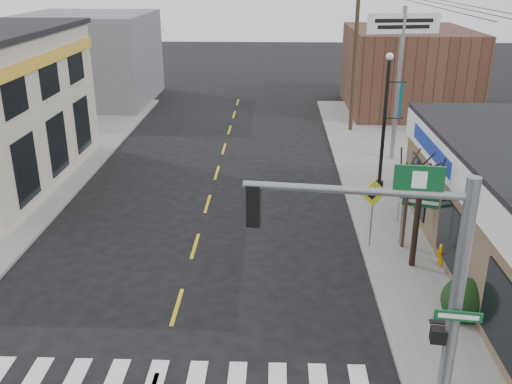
{
  "coord_description": "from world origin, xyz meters",
  "views": [
    {
      "loc": [
        2.87,
        -10.47,
        9.41
      ],
      "look_at": [
        2.28,
        6.33,
        2.8
      ],
      "focal_mm": 40.0,
      "sensor_mm": 36.0,
      "label": 1
    }
  ],
  "objects_px": {
    "fire_hydrant": "(442,253)",
    "bare_tree": "(423,162)",
    "dance_center_sign": "(401,48)",
    "traffic_signal_pole": "(422,285)",
    "utility_pole_far": "(355,51)",
    "lamp_post": "(386,113)",
    "guide_sign": "(425,201)"
  },
  "relations": [
    {
      "from": "lamp_post",
      "to": "bare_tree",
      "type": "distance_m",
      "value": 7.22
    },
    {
      "from": "traffic_signal_pole",
      "to": "guide_sign",
      "type": "distance_m",
      "value": 9.12
    },
    {
      "from": "lamp_post",
      "to": "bare_tree",
      "type": "xyz_separation_m",
      "value": [
        -0.15,
        -7.22,
        0.16
      ]
    },
    {
      "from": "utility_pole_far",
      "to": "traffic_signal_pole",
      "type": "bearing_deg",
      "value": -88.04
    },
    {
      "from": "fire_hydrant",
      "to": "bare_tree",
      "type": "distance_m",
      "value": 3.38
    },
    {
      "from": "fire_hydrant",
      "to": "dance_center_sign",
      "type": "distance_m",
      "value": 12.7
    },
    {
      "from": "fire_hydrant",
      "to": "lamp_post",
      "type": "xyz_separation_m",
      "value": [
        -0.85,
        7.13,
        3.07
      ]
    },
    {
      "from": "dance_center_sign",
      "to": "utility_pole_far",
      "type": "xyz_separation_m",
      "value": [
        -1.48,
        5.63,
        -0.92
      ]
    },
    {
      "from": "guide_sign",
      "to": "bare_tree",
      "type": "height_order",
      "value": "bare_tree"
    },
    {
      "from": "guide_sign",
      "to": "bare_tree",
      "type": "bearing_deg",
      "value": -94.71
    },
    {
      "from": "traffic_signal_pole",
      "to": "dance_center_sign",
      "type": "height_order",
      "value": "dance_center_sign"
    },
    {
      "from": "fire_hydrant",
      "to": "bare_tree",
      "type": "xyz_separation_m",
      "value": [
        -1.0,
        -0.09,
        3.23
      ]
    },
    {
      "from": "traffic_signal_pole",
      "to": "guide_sign",
      "type": "bearing_deg",
      "value": 81.95
    },
    {
      "from": "lamp_post",
      "to": "guide_sign",
      "type": "bearing_deg",
      "value": -100.53
    },
    {
      "from": "traffic_signal_pole",
      "to": "bare_tree",
      "type": "height_order",
      "value": "traffic_signal_pole"
    },
    {
      "from": "fire_hydrant",
      "to": "utility_pole_far",
      "type": "relative_size",
      "value": 0.08
    },
    {
      "from": "traffic_signal_pole",
      "to": "bare_tree",
      "type": "distance_m",
      "value": 7.52
    },
    {
      "from": "bare_tree",
      "to": "utility_pole_far",
      "type": "distance_m",
      "value": 17.31
    },
    {
      "from": "fire_hydrant",
      "to": "bare_tree",
      "type": "relative_size",
      "value": 0.17
    },
    {
      "from": "fire_hydrant",
      "to": "utility_pole_far",
      "type": "height_order",
      "value": "utility_pole_far"
    },
    {
      "from": "fire_hydrant",
      "to": "lamp_post",
      "type": "height_order",
      "value": "lamp_post"
    },
    {
      "from": "lamp_post",
      "to": "dance_center_sign",
      "type": "bearing_deg",
      "value": 58.56
    },
    {
      "from": "lamp_post",
      "to": "bare_tree",
      "type": "bearing_deg",
      "value": -105.91
    },
    {
      "from": "bare_tree",
      "to": "dance_center_sign",
      "type": "bearing_deg",
      "value": 82.74
    },
    {
      "from": "traffic_signal_pole",
      "to": "utility_pole_far",
      "type": "distance_m",
      "value": 24.68
    },
    {
      "from": "dance_center_sign",
      "to": "utility_pole_far",
      "type": "bearing_deg",
      "value": 95.79
    },
    {
      "from": "guide_sign",
      "to": "fire_hydrant",
      "type": "xyz_separation_m",
      "value": [
        0.42,
        -1.23,
        -1.35
      ]
    },
    {
      "from": "bare_tree",
      "to": "fire_hydrant",
      "type": "bearing_deg",
      "value": 5.21
    },
    {
      "from": "bare_tree",
      "to": "lamp_post",
      "type": "bearing_deg",
      "value": 88.79
    },
    {
      "from": "guide_sign",
      "to": "utility_pole_far",
      "type": "height_order",
      "value": "utility_pole_far"
    },
    {
      "from": "fire_hydrant",
      "to": "dance_center_sign",
      "type": "height_order",
      "value": "dance_center_sign"
    },
    {
      "from": "dance_center_sign",
      "to": "bare_tree",
      "type": "height_order",
      "value": "dance_center_sign"
    }
  ]
}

